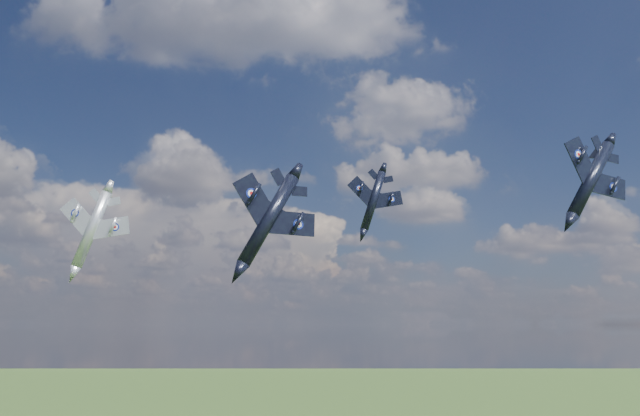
{
  "coord_description": "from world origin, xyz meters",
  "views": [
    {
      "loc": [
        3.97,
        -58.67,
        69.2
      ],
      "look_at": [
        4.22,
        17.44,
        83.48
      ],
      "focal_mm": 35.0,
      "sensor_mm": 36.0,
      "label": 1
    }
  ],
  "objects_px": {
    "jet_left_silver": "(92,229)",
    "jet_lead_navy": "(269,219)",
    "jet_right_navy": "(591,180)",
    "jet_high_navy": "(373,201)"
  },
  "relations": [
    {
      "from": "jet_right_navy",
      "to": "jet_high_navy",
      "type": "bearing_deg",
      "value": 96.74
    },
    {
      "from": "jet_left_silver",
      "to": "jet_high_navy",
      "type": "bearing_deg",
      "value": 22.51
    },
    {
      "from": "jet_high_navy",
      "to": "jet_left_silver",
      "type": "relative_size",
      "value": 0.94
    },
    {
      "from": "jet_right_navy",
      "to": "jet_left_silver",
      "type": "distance_m",
      "value": 59.86
    },
    {
      "from": "jet_right_navy",
      "to": "jet_left_silver",
      "type": "height_order",
      "value": "jet_right_navy"
    },
    {
      "from": "jet_left_silver",
      "to": "jet_lead_navy",
      "type": "bearing_deg",
      "value": -23.78
    },
    {
      "from": "jet_high_navy",
      "to": "jet_left_silver",
      "type": "xyz_separation_m",
      "value": [
        -37.94,
        -15.1,
        -6.8
      ]
    },
    {
      "from": "jet_right_navy",
      "to": "jet_high_navy",
      "type": "height_order",
      "value": "jet_high_navy"
    },
    {
      "from": "jet_right_navy",
      "to": "jet_left_silver",
      "type": "relative_size",
      "value": 0.92
    },
    {
      "from": "jet_lead_navy",
      "to": "jet_right_navy",
      "type": "bearing_deg",
      "value": -36.93
    }
  ]
}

